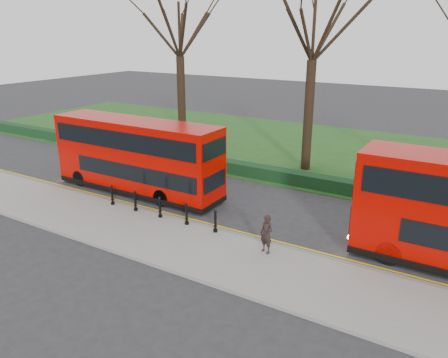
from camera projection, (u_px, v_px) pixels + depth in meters
The scene contains 12 objects.
ground at pixel (194, 215), 21.79m from camera, with size 120.00×120.00×0.00m, color #28282B.
pavement at pixel (155, 236), 19.33m from camera, with size 60.00×4.00×0.15m, color gray.
kerb at pixel (182, 220), 20.95m from camera, with size 60.00×0.25×0.16m, color slate.
grass_verge at pixel (304, 148), 33.93m from camera, with size 60.00×18.00×0.06m, color #1A4717.
hedge at pixel (256, 171), 27.16m from camera, with size 60.00×0.90×0.80m, color black.
yellow_line_outer at pixel (186, 220), 21.22m from camera, with size 60.00×0.10×0.01m, color yellow.
yellow_line_inner at pixel (188, 218), 21.38m from camera, with size 60.00×0.10×0.01m, color yellow.
tree_left at pixel (179, 23), 30.83m from camera, with size 8.09×8.09×12.64m.
tree_mid at pixel (314, 21), 25.91m from camera, with size 8.16×8.16×12.75m.
bollard_row at pixel (160, 207), 20.99m from camera, with size 6.46×0.15×1.00m.
bus_lead at pixel (136, 157), 24.26m from camera, with size 10.31×2.37×4.10m.
pedestrian at pixel (266, 234), 17.54m from camera, with size 0.59×0.39×1.62m, color black.
Camera 1 is at (11.66, -16.37, 8.72)m, focal length 35.00 mm.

